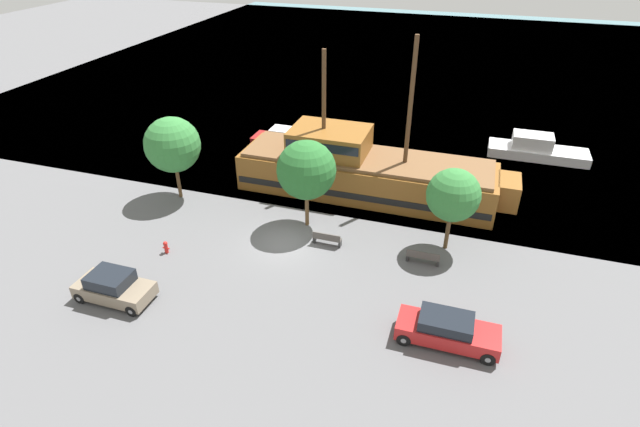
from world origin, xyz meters
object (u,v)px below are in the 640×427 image
(moored_boat_dockside, at_px, (536,149))
(moored_boat_outer, at_px, (293,141))
(pirate_ship, at_px, (363,171))
(fire_hydrant, at_px, (166,247))
(bench_promenade_east, at_px, (423,257))
(parked_car_curb_mid, at_px, (447,330))
(bench_promenade_west, at_px, (327,239))
(parked_car_curb_front, at_px, (113,287))

(moored_boat_dockside, xyz_separation_m, moored_boat_outer, (-19.14, -4.43, -0.06))
(pirate_ship, relative_size, fire_hydrant, 24.50)
(fire_hydrant, bearing_deg, bench_promenade_east, 13.94)
(moored_boat_dockside, height_order, parked_car_curb_mid, moored_boat_dockside)
(bench_promenade_east, xyz_separation_m, bench_promenade_west, (-5.66, 0.08, -0.01))
(parked_car_curb_mid, distance_m, fire_hydrant, 16.29)
(moored_boat_outer, bearing_deg, bench_promenade_east, -45.27)
(parked_car_curb_mid, distance_m, bench_promenade_west, 9.48)
(parked_car_curb_front, relative_size, parked_car_curb_mid, 0.85)
(pirate_ship, bearing_deg, bench_promenade_west, -93.51)
(pirate_ship, xyz_separation_m, fire_hydrant, (-9.05, -10.64, -1.24))
(fire_hydrant, bearing_deg, bench_promenade_west, 22.82)
(moored_boat_dockside, bearing_deg, pirate_ship, -139.86)
(pirate_ship, xyz_separation_m, moored_boat_outer, (-7.30, 5.55, -1.04))
(parked_car_curb_front, xyz_separation_m, bench_promenade_west, (8.85, 7.92, -0.31))
(bench_promenade_west, bearing_deg, parked_car_curb_front, -138.18)
(fire_hydrant, relative_size, bench_promenade_east, 0.42)
(moored_boat_dockside, bearing_deg, parked_car_curb_mid, -101.78)
(fire_hydrant, height_order, bench_promenade_east, bench_promenade_east)
(bench_promenade_east, bearing_deg, bench_promenade_west, 179.18)
(parked_car_curb_front, distance_m, fire_hydrant, 4.31)
(moored_boat_outer, xyz_separation_m, bench_promenade_east, (12.54, -12.65, -0.17))
(fire_hydrant, bearing_deg, moored_boat_dockside, 44.64)
(moored_boat_dockside, xyz_separation_m, bench_promenade_west, (-12.27, -17.00, -0.24))
(moored_boat_outer, height_order, bench_promenade_west, moored_boat_outer)
(pirate_ship, xyz_separation_m, moored_boat_dockside, (11.84, 9.98, -0.98))
(moored_boat_dockside, relative_size, bench_promenade_west, 4.44)
(moored_boat_outer, relative_size, fire_hydrant, 9.33)
(moored_boat_outer, bearing_deg, pirate_ship, -37.25)
(parked_car_curb_front, xyz_separation_m, parked_car_curb_mid, (16.37, 2.15, -0.01))
(pirate_ship, height_order, moored_boat_dockside, pirate_ship)
(pirate_ship, xyz_separation_m, bench_promenade_east, (5.23, -7.10, -1.21))
(moored_boat_outer, bearing_deg, bench_promenade_west, -61.33)
(moored_boat_outer, height_order, fire_hydrant, moored_boat_outer)
(pirate_ship, height_order, parked_car_curb_front, pirate_ship)
(parked_car_curb_front, distance_m, bench_promenade_east, 16.49)
(bench_promenade_east, bearing_deg, moored_boat_outer, 134.73)
(fire_hydrant, height_order, bench_promenade_west, bench_promenade_west)
(parked_car_curb_front, bearing_deg, moored_boat_outer, 84.49)
(bench_promenade_west, bearing_deg, moored_boat_dockside, 54.19)
(moored_boat_dockside, bearing_deg, parked_car_curb_front, -130.28)
(moored_boat_dockside, distance_m, bench_promenade_east, 18.31)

